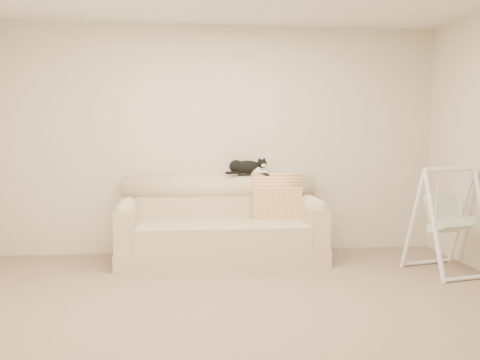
# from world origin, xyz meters

# --- Properties ---
(ground_plane) EXTENTS (5.00, 5.00, 0.00)m
(ground_plane) POSITION_xyz_m (0.00, 0.00, 0.00)
(ground_plane) COLOR #786352
(ground_plane) RESTS_ON ground
(room_shell) EXTENTS (5.04, 4.04, 2.60)m
(room_shell) POSITION_xyz_m (0.00, 0.00, 1.53)
(room_shell) COLOR beige
(room_shell) RESTS_ON ground
(sofa) EXTENTS (2.20, 0.93, 0.90)m
(sofa) POSITION_xyz_m (-0.05, 1.62, 0.35)
(sofa) COLOR #C3B490
(sofa) RESTS_ON ground
(remote_a) EXTENTS (0.19, 0.09, 0.03)m
(remote_a) POSITION_xyz_m (0.26, 1.86, 0.91)
(remote_a) COLOR black
(remote_a) RESTS_ON sofa
(remote_b) EXTENTS (0.17, 0.14, 0.02)m
(remote_b) POSITION_xyz_m (0.44, 1.83, 0.91)
(remote_b) COLOR black
(remote_b) RESTS_ON sofa
(tuxedo_cat) EXTENTS (0.50, 0.25, 0.20)m
(tuxedo_cat) POSITION_xyz_m (0.27, 1.86, 0.99)
(tuxedo_cat) COLOR black
(tuxedo_cat) RESTS_ON sofa
(throw_blanket) EXTENTS (0.56, 0.38, 0.58)m
(throw_blanket) POSITION_xyz_m (0.59, 1.84, 0.72)
(throw_blanket) COLOR orange
(throw_blanket) RESTS_ON sofa
(baby_swing) EXTENTS (0.77, 0.80, 1.05)m
(baby_swing) POSITION_xyz_m (2.15, 0.82, 0.52)
(baby_swing) COLOR white
(baby_swing) RESTS_ON ground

